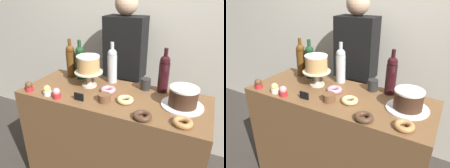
{
  "view_description": "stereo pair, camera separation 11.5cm",
  "coord_description": "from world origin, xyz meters",
  "views": [
    {
      "loc": [
        0.57,
        -1.23,
        1.6
      ],
      "look_at": [
        0.0,
        0.0,
        1.0
      ],
      "focal_mm": 33.97,
      "sensor_mm": 36.0,
      "label": 1
    },
    {
      "loc": [
        0.68,
        -1.18,
        1.6
      ],
      "look_at": [
        0.0,
        0.0,
        1.0
      ],
      "focal_mm": 33.97,
      "sensor_mm": 36.0,
      "label": 2
    }
  ],
  "objects": [
    {
      "name": "back_wall",
      "position": [
        0.0,
        0.84,
        1.3
      ],
      "size": [
        6.0,
        0.05,
        2.6
      ],
      "color": "beige",
      "rests_on": "ground_plane"
    },
    {
      "name": "display_counter",
      "position": [
        0.0,
        0.0,
        0.46
      ],
      "size": [
        1.35,
        0.53,
        0.92
      ],
      "color": "brown",
      "rests_on": "ground_plane"
    },
    {
      "name": "cake_stand_pedestal",
      "position": [
        -0.22,
        0.06,
        1.0
      ],
      "size": [
        0.22,
        0.22,
        0.12
      ],
      "color": "beige",
      "rests_on": "display_counter"
    },
    {
      "name": "white_layer_cake",
      "position": [
        -0.22,
        0.06,
        1.1
      ],
      "size": [
        0.17,
        0.17,
        0.12
      ],
      "color": "tan",
      "rests_on": "cake_stand_pedestal"
    },
    {
      "name": "silver_serving_platter",
      "position": [
        0.48,
        0.03,
        0.92
      ],
      "size": [
        0.27,
        0.27,
        0.01
      ],
      "color": "white",
      "rests_on": "display_counter"
    },
    {
      "name": "chocolate_round_cake",
      "position": [
        0.48,
        0.03,
        0.99
      ],
      "size": [
        0.18,
        0.18,
        0.12
      ],
      "color": "#3D2619",
      "rests_on": "silver_serving_platter"
    },
    {
      "name": "wine_bottle_green",
      "position": [
        -0.37,
        0.17,
        1.06
      ],
      "size": [
        0.08,
        0.08,
        0.33
      ],
      "color": "#193D1E",
      "rests_on": "display_counter"
    },
    {
      "name": "wine_bottle_clear",
      "position": [
        -0.09,
        0.21,
        1.06
      ],
      "size": [
        0.08,
        0.08,
        0.33
      ],
      "color": "#B2BCC1",
      "rests_on": "display_counter"
    },
    {
      "name": "wine_bottle_amber",
      "position": [
        -0.46,
        0.17,
        1.06
      ],
      "size": [
        0.08,
        0.08,
        0.33
      ],
      "color": "#5B3814",
      "rests_on": "display_counter"
    },
    {
      "name": "wine_bottle_dark_red",
      "position": [
        0.32,
        0.2,
        1.06
      ],
      "size": [
        0.08,
        0.08,
        0.33
      ],
      "color": "black",
      "rests_on": "display_counter"
    },
    {
      "name": "cupcake_strawberry",
      "position": [
        -0.32,
        -0.21,
        0.95
      ],
      "size": [
        0.06,
        0.06,
        0.07
      ],
      "color": "red",
      "rests_on": "display_counter"
    },
    {
      "name": "cupcake_chocolate",
      "position": [
        -0.58,
        -0.21,
        0.95
      ],
      "size": [
        0.06,
        0.06,
        0.07
      ],
      "color": "red",
      "rests_on": "display_counter"
    },
    {
      "name": "cupcake_lemon",
      "position": [
        -0.41,
        -0.21,
        0.95
      ],
      "size": [
        0.06,
        0.06,
        0.07
      ],
      "color": "white",
      "rests_on": "display_counter"
    },
    {
      "name": "donut_chocolate",
      "position": [
        0.29,
        -0.21,
        0.93
      ],
      "size": [
        0.11,
        0.11,
        0.03
      ],
      "color": "#472D1E",
      "rests_on": "display_counter"
    },
    {
      "name": "donut_pink",
      "position": [
        -0.04,
        0.02,
        0.93
      ],
      "size": [
        0.11,
        0.11,
        0.03
      ],
      "color": "pink",
      "rests_on": "display_counter"
    },
    {
      "name": "donut_glazed",
      "position": [
        0.13,
        -0.07,
        0.93
      ],
      "size": [
        0.11,
        0.11,
        0.03
      ],
      "color": "#E0C17F",
      "rests_on": "display_counter"
    },
    {
      "name": "donut_maple",
      "position": [
        0.51,
        -0.18,
        0.93
      ],
      "size": [
        0.11,
        0.11,
        0.03
      ],
      "color": "#B27F47",
      "rests_on": "display_counter"
    },
    {
      "name": "cookie_stack",
      "position": [
        0.0,
        -0.12,
        0.94
      ],
      "size": [
        0.08,
        0.08,
        0.05
      ],
      "color": "brown",
      "rests_on": "display_counter"
    },
    {
      "name": "price_sign_chalkboard",
      "position": [
        -0.16,
        -0.18,
        0.94
      ],
      "size": [
        0.07,
        0.01,
        0.05
      ],
      "color": "black",
      "rests_on": "display_counter"
    },
    {
      "name": "coffee_cup_ceramic",
      "position": [
        0.19,
        0.18,
        0.96
      ],
      "size": [
        0.08,
        0.08,
        0.09
      ],
      "color": "#282828",
      "rests_on": "display_counter"
    },
    {
      "name": "barista_figure",
      "position": [
        -0.12,
        0.55,
        0.84
      ],
      "size": [
        0.36,
        0.22,
        1.6
      ],
      "color": "black",
      "rests_on": "ground_plane"
    }
  ]
}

